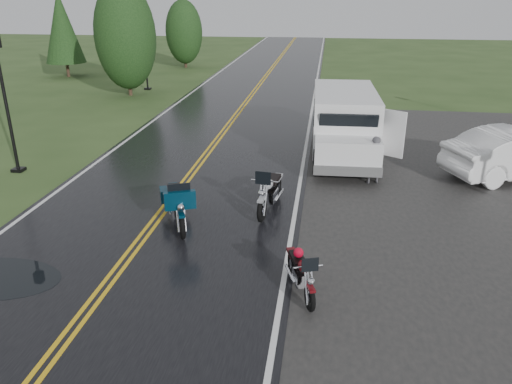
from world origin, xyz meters
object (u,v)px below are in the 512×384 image
(motorcycle_red, at_px, (310,289))
(lamp_post_near_left, at_px, (6,105))
(lamp_post_far_left, at_px, (145,53))
(van_white, at_px, (318,139))
(person_at_van, at_px, (374,161))
(motorcycle_silver, at_px, (262,200))
(motorcycle_teal, at_px, (181,215))

(motorcycle_red, bearing_deg, lamp_post_near_left, 128.24)
(lamp_post_near_left, xyz_separation_m, lamp_post_far_left, (-0.75, 15.68, -0.07))
(van_white, xyz_separation_m, lamp_post_far_left, (-11.26, 14.49, 1.04))
(person_at_van, bearing_deg, lamp_post_near_left, -18.17)
(motorcycle_silver, distance_m, van_white, 4.50)
(van_white, bearing_deg, lamp_post_far_left, 126.21)
(motorcycle_teal, xyz_separation_m, lamp_post_near_left, (-7.23, 4.32, 1.64))
(motorcycle_red, distance_m, van_white, 8.18)
(lamp_post_far_left, bearing_deg, motorcycle_red, -63.41)
(motorcycle_teal, relative_size, van_white, 0.39)
(motorcycle_red, xyz_separation_m, person_at_van, (1.76, 7.47, 0.24))
(lamp_post_near_left, height_order, lamp_post_far_left, lamp_post_near_left)
(motorcycle_red, height_order, van_white, van_white)
(motorcycle_teal, distance_m, person_at_van, 7.04)
(motorcycle_red, distance_m, lamp_post_far_left, 25.38)
(van_white, bearing_deg, motorcycle_red, -91.14)
(motorcycle_red, xyz_separation_m, motorcycle_teal, (-3.35, 2.64, 0.18))
(lamp_post_near_left, bearing_deg, person_at_van, 2.35)
(motorcycle_silver, bearing_deg, motorcycle_red, -61.75)
(motorcycle_teal, relative_size, lamp_post_near_left, 0.52)
(person_at_van, bearing_deg, van_white, -41.08)
(motorcycle_red, relative_size, van_white, 0.29)
(motorcycle_silver, bearing_deg, person_at_van, 55.44)
(motorcycle_teal, bearing_deg, motorcycle_red, -60.67)
(motorcycle_silver, xyz_separation_m, lamp_post_far_left, (-9.87, 18.73, 1.60))
(person_at_van, relative_size, lamp_post_near_left, 0.34)
(motorcycle_red, bearing_deg, motorcycle_teal, 123.40)
(motorcycle_red, height_order, motorcycle_silver, motorcycle_silver)
(motorcycle_silver, height_order, lamp_post_near_left, lamp_post_near_left)
(motorcycle_teal, relative_size, lamp_post_far_left, 0.54)
(lamp_post_near_left, distance_m, lamp_post_far_left, 15.70)
(motorcycle_red, relative_size, motorcycle_silver, 0.79)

